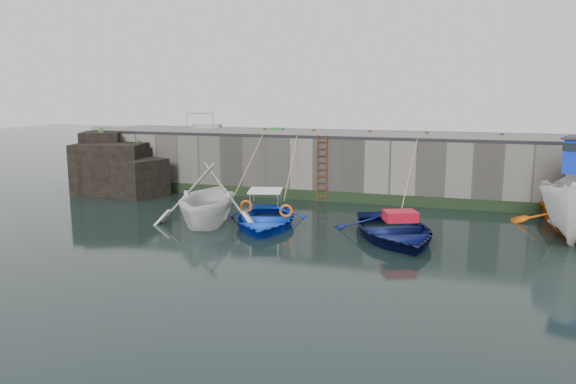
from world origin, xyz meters
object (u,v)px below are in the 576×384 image
(ladder, at_px, (322,169))
(bollard_d, at_px, (427,135))
(boat_near_navy, at_px, (393,238))
(boat_near_white, at_px, (208,223))
(fish_crate, at_px, (277,130))
(bollard_b, at_px, (314,132))
(bollard_a, at_px, (265,131))
(bollard_c, at_px, (370,134))
(bollard_e, at_px, (502,136))
(boat_near_blue, at_px, (264,225))

(ladder, xyz_separation_m, bollard_d, (4.80, 0.34, 1.71))
(boat_near_navy, height_order, bollard_d, bollard_d)
(boat_near_white, bearing_deg, ladder, 48.12)
(fish_crate, bearing_deg, bollard_b, -22.07)
(bollard_a, height_order, bollard_b, same)
(ladder, xyz_separation_m, bollard_c, (2.20, 0.34, 1.71))
(bollard_c, distance_m, bollard_e, 5.80)
(boat_near_white, height_order, boat_near_navy, boat_near_white)
(boat_near_white, bearing_deg, bollard_d, 24.64)
(bollard_a, height_order, bollard_d, same)
(boat_near_blue, height_order, bollard_a, bollard_a)
(ladder, height_order, boat_near_white, ladder)
(bollard_e, bearing_deg, boat_near_blue, -147.00)
(boat_near_white, relative_size, fish_crate, 8.13)
(bollard_a, distance_m, bollard_e, 11.00)
(bollard_a, relative_size, bollard_b, 1.00)
(boat_near_navy, bearing_deg, bollard_e, 35.20)
(fish_crate, bearing_deg, bollard_c, -11.70)
(bollard_a, xyz_separation_m, bollard_c, (5.20, 0.00, 0.00))
(boat_near_navy, relative_size, bollard_c, 19.35)
(boat_near_blue, xyz_separation_m, bollard_d, (5.74, 5.81, 3.30))
(bollard_e, bearing_deg, boat_near_navy, -121.40)
(boat_near_blue, bearing_deg, bollard_c, 47.30)
(bollard_a, relative_size, bollard_c, 1.00)
(fish_crate, distance_m, bollard_b, 2.26)
(bollard_a, bearing_deg, boat_near_navy, -41.04)
(fish_crate, height_order, bollard_d, bollard_d)
(boat_near_navy, bearing_deg, bollard_a, 115.56)
(bollard_d, bearing_deg, boat_near_blue, -134.67)
(bollard_d, xyz_separation_m, bollard_e, (3.20, 0.00, 0.00))
(boat_near_navy, bearing_deg, bollard_d, 60.97)
(bollard_c, distance_m, bollard_d, 2.60)
(bollard_a, distance_m, bollard_c, 5.20)
(fish_crate, bearing_deg, boat_near_white, -97.98)
(fish_crate, bearing_deg, boat_near_blue, -78.49)
(boat_near_white, height_order, bollard_a, bollard_a)
(fish_crate, relative_size, bollard_c, 2.28)
(ladder, height_order, boat_near_navy, ladder)
(boat_near_blue, xyz_separation_m, bollard_a, (-2.06, 5.81, 3.30))
(bollard_a, height_order, bollard_e, same)
(fish_crate, relative_size, bollard_e, 2.28)
(boat_near_navy, relative_size, bollard_b, 19.35)
(boat_near_blue, bearing_deg, bollard_e, 18.69)
(ladder, bearing_deg, bollard_c, 8.67)
(boat_near_navy, relative_size, bollard_d, 19.35)
(ladder, distance_m, boat_near_navy, 7.42)
(fish_crate, height_order, bollard_b, bollard_b)
(fish_crate, bearing_deg, bollard_e, -7.00)
(bollard_b, xyz_separation_m, bollard_c, (2.70, 0.00, 0.00))
(fish_crate, height_order, bollard_a, bollard_a)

